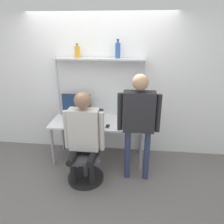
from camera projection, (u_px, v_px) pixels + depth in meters
ground_plane at (95, 169)px, 3.70m from camera, size 12.00×12.00×0.00m
wall_back at (101, 81)px, 3.92m from camera, size 8.00×0.06×2.70m
desk at (98, 125)px, 3.81m from camera, size 1.61×0.71×0.73m
shelf_unit at (100, 76)px, 3.72m from camera, size 1.53×0.25×1.78m
monitor at (76, 104)px, 3.94m from camera, size 0.52×0.21×0.41m
laptop at (93, 120)px, 3.63m from camera, size 0.33×0.26×0.26m
cell_phone at (108, 126)px, 3.57m from camera, size 0.07×0.15×0.01m
office_chair at (85, 163)px, 3.40m from camera, size 0.56×0.56×0.90m
person_seated at (83, 131)px, 3.16m from camera, size 0.60×0.48×1.42m
person_standing at (139, 115)px, 3.12m from camera, size 0.62×0.23×1.67m
bottle_blue at (118, 50)px, 3.54m from camera, size 0.09×0.09×0.30m
bottle_amber at (77, 52)px, 3.62m from camera, size 0.09×0.09×0.22m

